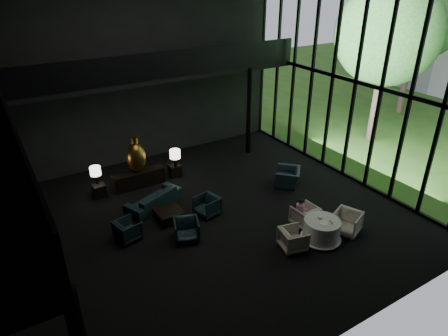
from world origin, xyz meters
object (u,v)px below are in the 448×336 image
sofa (153,196)px  coffee_table (169,215)px  lounge_armchair_east (207,205)px  dining_chair_east (347,221)px  side_table_left (99,191)px  dining_table (321,232)px  console (139,179)px  dining_chair_west (293,238)px  side_table_right (175,170)px  window_armchair (288,175)px  child (300,207)px  lounge_armchair_west (128,229)px  lounge_armchair_south (186,229)px  bronze_urn (136,157)px  table_lamp_left (95,172)px  dining_chair_north (305,215)px  table_lamp_right (175,155)px

sofa → coffee_table: sofa is taller
lounge_armchair_east → sofa: bearing=-149.3°
coffee_table → dining_chair_east: size_ratio=0.96×
side_table_left → dining_table: bearing=-50.8°
console → dining_chair_west: dining_chair_west is taller
sofa → dining_table: bearing=106.8°
side_table_right → window_armchair: bearing=-41.1°
side_table_right → dining_chair_east: (3.12, -6.66, 0.20)m
dining_table → child: 1.07m
lounge_armchair_west → lounge_armchair_south: 1.89m
dining_chair_east → window_armchair: bearing=150.8°
bronze_urn → lounge_armchair_east: bearing=-68.4°
bronze_urn → dining_chair_west: bearing=-67.7°
child → window_armchair: bearing=-121.7°
dining_table → child: bearing=93.4°
side_table_left → table_lamp_left: (0.00, 0.17, 0.75)m
console → bronze_urn: 0.95m
console → side_table_left: (-1.60, 0.03, -0.08)m
window_armchair → dining_chair_north: bearing=15.9°
dining_table → child: size_ratio=2.21×
sofa → window_armchair: (5.27, -1.29, 0.01)m
bronze_urn → window_armchair: size_ratio=1.35×
coffee_table → dining_chair_north: 4.67m
lounge_armchair_west → coffee_table: bearing=-91.7°
dining_table → dining_chair_north: size_ratio=1.62×
table_lamp_left → lounge_armchair_west: table_lamp_left is taller
bronze_urn → lounge_armchair_south: 4.35m
console → dining_chair_east: (4.72, -6.59, 0.12)m
table_lamp_right → lounge_armchair_west: bearing=-135.7°
dining_chair_north → console: bearing=-58.1°
side_table_left → lounge_armchair_south: 4.51m
sofa → dining_chair_west: (2.75, -4.59, -0.06)m
dining_chair_west → lounge_armchair_west: bearing=65.7°
sofa → dining_chair_east: size_ratio=2.53×
console → lounge_armchair_west: 3.53m
bronze_urn → child: 6.68m
dining_table → console: bearing=119.7°
dining_chair_north → dining_chair_east: size_ratio=0.89×
window_armchair → dining_table: (-1.46, -3.44, -0.14)m
sofa → dining_table: size_ratio=1.75×
lounge_armchair_west → dining_chair_west: (4.21, -3.18, 0.03)m
lounge_armchair_west → dining_table: 6.23m
bronze_urn → lounge_armchair_east: bronze_urn is taller
bronze_urn → dining_chair_east: bronze_urn is taller
table_lamp_left → lounge_armchair_east: 4.54m
bronze_urn → side_table_right: bronze_urn is taller
table_lamp_left → dining_chair_east: bearing=-47.1°
table_lamp_left → lounge_armchair_east: (2.91, -3.43, -0.60)m
lounge_armchair_east → coffee_table: 1.37m
window_armchair → sofa: bearing=-59.9°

